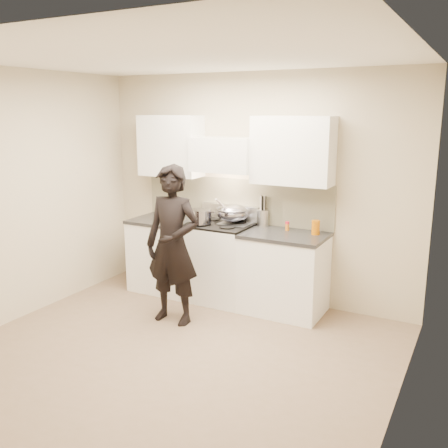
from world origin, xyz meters
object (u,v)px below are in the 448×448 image
(utensil_crock, at_px, (263,216))
(stove, at_px, (220,261))
(counter_right, at_px, (284,273))
(wok, at_px, (233,213))
(person, at_px, (173,245))

(utensil_crock, bearing_deg, stove, -151.42)
(utensil_crock, bearing_deg, counter_right, -32.81)
(wok, relative_size, person, 0.29)
(stove, relative_size, utensil_crock, 2.68)
(person, bearing_deg, stove, 79.45)
(counter_right, xyz_separation_m, wok, (-0.71, 0.10, 0.61))
(stove, xyz_separation_m, utensil_crock, (0.45, 0.25, 0.56))
(counter_right, height_order, person, person)
(counter_right, height_order, utensil_crock, utensil_crock)
(stove, bearing_deg, wok, 40.84)
(stove, distance_m, wok, 0.61)
(stove, xyz_separation_m, wok, (0.12, 0.10, 0.59))
(person, bearing_deg, wok, 73.29)
(stove, height_order, utensil_crock, utensil_crock)
(counter_right, distance_m, person, 1.32)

